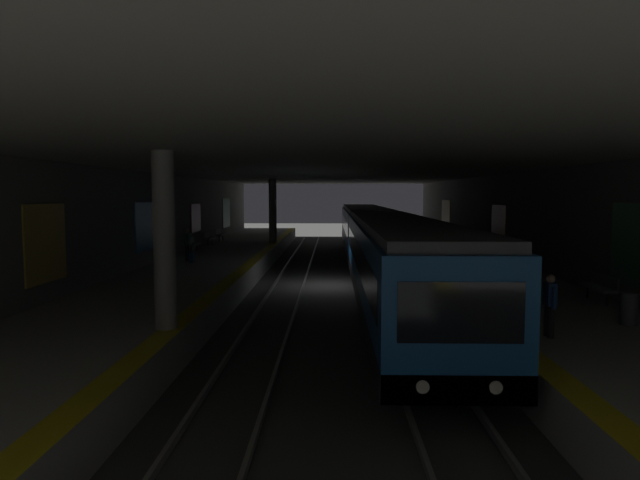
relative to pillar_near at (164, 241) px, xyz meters
The scene contains 21 objects.
ground_plane 14.33m from the pillar_near, 18.19° to the right, with size 120.00×120.00×0.00m, color #42423F.
track_left 15.12m from the pillar_near, 26.32° to the right, with size 60.00×1.53×0.16m.
track_right 13.80m from the pillar_near, ahead, with size 60.00×1.53×0.16m.
platform_left 17.37m from the pillar_near, 39.46° to the right, with size 60.00×5.30×1.06m.
platform_right 13.71m from the pillar_near, ahead, with size 60.00×5.30×1.06m.
wall_left 19.15m from the pillar_near, 46.12° to the right, with size 60.00×0.56×5.60m.
wall_right 14.24m from the pillar_near, 20.99° to the left, with size 60.00×0.56×5.60m.
ceiling_slab 14.15m from the pillar_near, 18.19° to the right, with size 60.00×19.40×0.40m.
pillar_near is the anchor object (origin of this frame).
pillar_far 25.73m from the pillar_near, ahead, with size 0.56×0.56×4.55m.
metro_train 17.00m from the pillar_near, 22.74° to the right, with size 39.84×2.83×3.49m.
bench_left_near 13.56m from the pillar_near, 73.41° to the right, with size 1.70×0.47×0.86m.
bench_left_mid 23.49m from the pillar_near, 33.38° to the right, with size 1.70×0.47×0.86m.
bench_right_near 19.82m from the pillar_near, 12.24° to the left, with size 1.70×0.47×0.86m.
bench_right_mid 24.10m from the pillar_near, 10.03° to the left, with size 1.70×0.47×0.86m.
bench_right_far 27.89m from the pillar_near, ahead, with size 1.70×0.47×0.86m.
person_waiting_near 15.05m from the pillar_near, 12.63° to the left, with size 0.60×0.23×1.68m.
person_walking_mid 9.67m from the pillar_near, 93.90° to the right, with size 0.60×0.22×1.53m.
suitcase_rolling 14.38m from the pillar_near, 11.64° to the left, with size 0.35×0.21×0.87m.
backpack_on_floor 24.06m from the pillar_near, 27.96° to the right, with size 0.30×0.20×0.40m.
trash_bin 12.31m from the pillar_near, 86.64° to the right, with size 0.44×0.44×0.85m.
Camera 1 is at (-27.25, 0.07, 4.49)m, focal length 31.23 mm.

